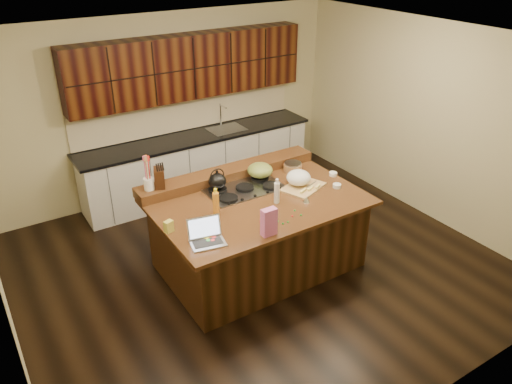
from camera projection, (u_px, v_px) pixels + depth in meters
room at (258, 166)px, 5.56m from camera, size 5.52×5.02×2.72m
island at (258, 233)px, 5.98m from camera, size 2.40×1.60×0.92m
back_ledge at (228, 173)px, 6.26m from camera, size 2.40×0.30×0.12m
cooktop at (245, 189)px, 5.98m from camera, size 0.92×0.52×0.05m
back_counter at (196, 132)px, 7.54m from camera, size 3.70×0.66×2.40m
kettle at (217, 181)px, 5.88m from camera, size 0.28×0.28×0.19m
green_bowl at (260, 170)px, 6.17m from camera, size 0.41×0.41×0.17m
laptop at (206, 236)px, 4.97m from camera, size 0.39×0.33×0.24m
oil_bottle at (216, 204)px, 5.40m from camera, size 0.08×0.08×0.27m
vinegar_bottle at (277, 193)px, 5.65m from camera, size 0.08×0.08×0.25m
wooden_tray at (300, 180)px, 6.02m from camera, size 0.60×0.53×0.21m
ramekin_a at (333, 174)px, 6.32m from camera, size 0.12×0.12×0.04m
ramekin_b at (337, 186)px, 6.03m from camera, size 0.12×0.12×0.04m
ramekin_c at (299, 173)px, 6.35m from camera, size 0.11×0.11×0.04m
strainer_bowl at (293, 167)px, 6.45m from camera, size 0.29×0.29×0.09m
kitchen_timer at (306, 199)px, 5.70m from camera, size 0.10×0.10×0.07m
pink_bag at (269, 222)px, 5.04m from camera, size 0.16×0.09×0.30m
candy_plate at (211, 240)px, 5.01m from camera, size 0.24×0.24×0.01m
package_box at (169, 226)px, 5.13m from camera, size 0.11×0.09×0.13m
utensil_crock at (149, 184)px, 5.71m from camera, size 0.15×0.15×0.14m
knife_block at (159, 178)px, 5.75m from camera, size 0.17×0.22×0.23m
gumdrop_0 at (274, 217)px, 5.40m from camera, size 0.02×0.02×0.02m
gumdrop_1 at (263, 223)px, 5.30m from camera, size 0.02×0.02×0.02m
gumdrop_2 at (273, 227)px, 5.22m from camera, size 0.02×0.02×0.02m
gumdrop_3 at (283, 224)px, 5.28m from camera, size 0.02×0.02×0.02m
gumdrop_4 at (268, 218)px, 5.38m from camera, size 0.02×0.02×0.02m
gumdrop_5 at (295, 210)px, 5.53m from camera, size 0.02×0.02×0.02m
gumdrop_6 at (269, 228)px, 5.20m from camera, size 0.02×0.02×0.02m
gumdrop_7 at (264, 225)px, 5.25m from camera, size 0.02×0.02×0.02m
gumdrop_8 at (260, 222)px, 5.32m from camera, size 0.02×0.02×0.02m
gumdrop_9 at (278, 221)px, 5.32m from camera, size 0.02×0.02×0.02m
gumdrop_10 at (270, 216)px, 5.41m from camera, size 0.02×0.02×0.02m
gumdrop_11 at (301, 215)px, 5.44m from camera, size 0.02×0.02×0.02m
gumdrop_12 at (292, 216)px, 5.42m from camera, size 0.02×0.02×0.02m
gumdrop_13 at (288, 222)px, 5.31m from camera, size 0.02×0.02×0.02m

